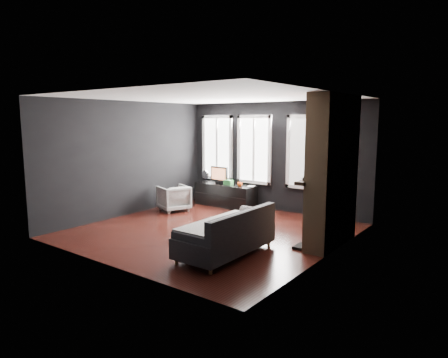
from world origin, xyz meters
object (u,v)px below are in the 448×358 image
Objects in this scene: book at (248,182)px; mantel_vase at (329,170)px; armchair at (174,197)px; media_console at (226,195)px; sofa at (226,231)px; mug at (240,184)px; monitor at (219,174)px.

mantel_vase reaches higher than book.
armchair is 3.89× the size of mantel_vase.
armchair is 2.91× the size of book.
mantel_vase is at bearing -16.32° from media_console.
book is (-1.63, 3.13, 0.31)m from sofa.
mug is at bearing -7.54° from media_console.
mantel_vase is (2.58, -1.10, 0.61)m from book.
media_console is at bearing 162.10° from mantel_vase.
media_console is (0.73, 1.20, -0.06)m from armchair.
monitor is 2.38× the size of book.
sofa is at bearing -115.03° from mantel_vase.
monitor is at bearing 178.57° from armchair.
mantel_vase is at bearing -12.27° from monitor.
mantel_vase is at bearing -23.05° from book.
sofa reaches higher than media_console.
sofa is 7.79× the size of book.
armchair is 1.70m from mug.
sofa is at bearing -46.13° from monitor.
book is (0.16, 0.13, 0.05)m from mug.
mantel_vase reaches higher than monitor.
armchair is at bearing -108.06° from monitor.
mug is 2.98m from mantel_vase.
book is at bearing 7.00° from monitor.
sofa is at bearing -62.54° from book.
media_console is 12.89× the size of mug.
monitor reaches higher than mug.
mantel_vase reaches higher than sofa.
monitor is 0.76m from mug.
book reaches higher than armchair.
book is at bearing 156.95° from mantel_vase.
armchair is at bearing -138.34° from book.
mug is at bearing 160.52° from mantel_vase.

